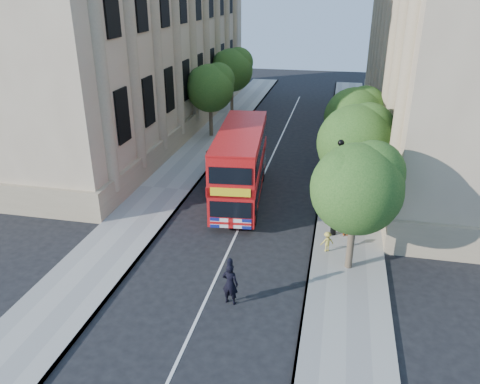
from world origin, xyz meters
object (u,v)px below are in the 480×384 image
Objects in this scene: double_decker_bus at (241,163)px; woman_pedestrian at (342,212)px; box_van at (232,156)px; lamp_post at (337,192)px; police_constable at (230,284)px.

double_decker_bus reaches higher than woman_pedestrian.
lamp_post is at bearing -41.62° from box_van.
double_decker_bus reaches higher than box_van.
box_van is (-1.40, 3.87, -1.02)m from double_decker_bus.
box_van is (-7.12, 7.43, -1.14)m from lamp_post.
lamp_post is at bearing -111.64° from police_constable.
woman_pedestrian is at bearing -35.26° from box_van.
box_van is 14.42m from police_constable.
police_constable is 1.20× the size of woman_pedestrian.
box_van reaches higher than woman_pedestrian.
lamp_post reaches higher than box_van.
box_van is 3.23× the size of woman_pedestrian.
double_decker_bus is 1.90× the size of box_van.
woman_pedestrian is at bearing 71.04° from lamp_post.
police_constable is (3.16, -14.06, -0.44)m from box_van.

